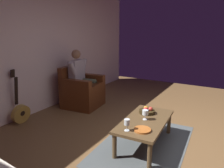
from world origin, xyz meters
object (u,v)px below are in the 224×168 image
Objects in this scene: guitar at (20,112)px; wine_glass_far at (127,123)px; coffee_table at (145,123)px; wine_glass_near at (145,113)px; armchair at (82,92)px; decorative_dish at (142,130)px; person_seated at (81,76)px; fruit_bowl at (147,111)px.

wine_glass_far is (-0.01, 2.18, 0.29)m from guitar.
coffee_table is 0.16m from wine_glass_near.
decorative_dish is (1.17, 1.95, 0.07)m from armchair.
coffee_table is 5.23× the size of decorative_dish.
wine_glass_near reaches higher than coffee_table.
armchair is 0.76× the size of coffee_table.
decorative_dish is at bearing 16.17° from coffee_table.
guitar is 2.20m from wine_glass_far.
person_seated is at bearing 90.00° from armchair.
fruit_bowl is (-0.25, -0.07, -0.07)m from wine_glass_near.
guitar is at bearing -78.72° from coffee_table.
guitar is at bearing -78.36° from wine_glass_near.
decorative_dish is at bearing 92.76° from guitar.
person_seated is (-0.00, 0.00, 0.35)m from armchair.
coffee_table is at bearing 33.42° from wine_glass_near.
armchair is 0.35m from person_seated.
coffee_table is (0.84, 1.85, 0.01)m from armchair.
guitar is at bearing -87.24° from decorative_dish.
armchair is 3.96× the size of decorative_dish.
armchair is at bearing -121.05° from decorative_dish.
wine_glass_far is at bearing -58.77° from decorative_dish.
decorative_dish is (0.35, 0.11, -0.09)m from wine_glass_near.
decorative_dish is (1.17, 1.94, -0.28)m from person_seated.
person_seated is 1.06× the size of coffee_table.
coffee_table is at bearing 58.69° from person_seated.
guitar is 2.31m from wine_glass_near.
wine_glass_near is (-0.01, -0.01, 0.15)m from coffee_table.
coffee_table is 0.48m from wine_glass_far.
guitar reaches higher than wine_glass_near.
wine_glass_near is 0.27m from fruit_bowl.
guitar is at bearing -71.88° from fruit_bowl.
decorative_dish is at bearing 16.32° from fruit_bowl.
armchair is 3.61× the size of fruit_bowl.
wine_glass_far reaches higher than coffee_table.
guitar is (1.29, -0.41, -0.47)m from person_seated.
wine_glass_far is (1.28, 1.77, -0.18)m from person_seated.
wine_glass_far is at bearing 47.20° from person_seated.
decorative_dish is at bearing 121.23° from wine_glass_far.
armchair is 5.57× the size of wine_glass_far.
armchair is 1.35m from guitar.
fruit_bowl reaches higher than decorative_dish.
guitar reaches higher than fruit_bowl.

